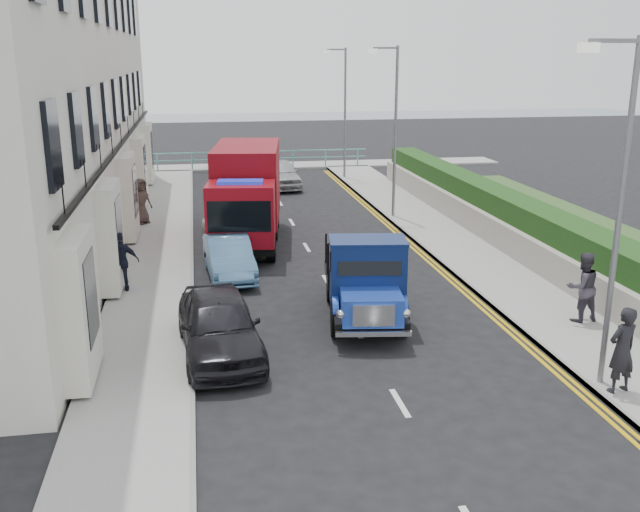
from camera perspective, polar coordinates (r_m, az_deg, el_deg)
The scene contains 22 objects.
ground at distance 16.24m, azimuth 4.44°, elevation -8.44°, with size 120.00×120.00×0.00m, color black.
pavement_west at distance 24.28m, azimuth -12.92°, elevation -0.35°, with size 2.40×38.00×0.12m, color gray.
pavement_east at distance 25.88m, azimuth 10.95°, elevation 0.76°, with size 2.60×38.00×0.12m, color gray.
promenade at distance 43.98m, azimuth -4.92°, elevation 7.16°, with size 30.00×2.50×0.12m, color gray.
sea_plane at distance 74.71m, azimuth -7.09°, elevation 10.62°, with size 120.00×120.00×0.00m, color slate.
terrace_west at distance 27.91m, azimuth -22.58°, elevation 15.72°, with size 6.31×30.20×14.25m.
garden_east at distance 26.41m, azimuth 14.93°, elevation 2.69°, with size 1.45×28.00×1.75m.
seafront_railing at distance 43.12m, azimuth -4.84°, elevation 7.68°, with size 13.00×0.08×1.11m.
lamp_near at distance 14.90m, azimuth 22.57°, elevation 4.31°, with size 1.23×0.18×7.00m.
lamp_mid at distance 29.53m, azimuth 5.84°, elevation 10.59°, with size 1.23×0.18×7.00m.
lamp_far at distance 39.22m, azimuth 1.84°, elevation 11.94°, with size 1.23×0.18×7.00m.
bedford_lorry at distance 18.06m, azimuth 3.74°, elevation -2.36°, with size 2.49×4.93×2.24m.
red_lorry at distance 26.02m, azimuth -5.91°, elevation 5.09°, with size 3.13×6.86×3.46m.
parked_car_front at distance 16.43m, azimuth -8.08°, elevation -5.47°, with size 1.74×4.32×1.47m, color black.
parked_car_mid at distance 22.18m, azimuth -7.30°, elevation -0.11°, with size 1.31×3.75×1.23m, color #507FAB.
parked_car_rear at distance 28.49m, azimuth -7.35°, elevation 3.48°, with size 1.75×4.31×1.25m, color #B9BABF.
seafront_car_left at distance 41.81m, azimuth -6.52°, elevation 7.67°, with size 2.63×5.71×1.59m, color black.
seafront_car_right at distance 37.06m, azimuth -3.19°, elevation 6.60°, with size 1.71×4.24×1.44m, color #ADADB2.
pedestrian_east_near at distance 15.46m, azimuth 23.02°, elevation -6.93°, with size 0.65×0.43×1.79m, color black.
pedestrian_east_far at distance 19.14m, azimuth 20.26°, elevation -2.33°, with size 0.87×0.68×1.80m, color #38333F.
pedestrian_west_near at distance 20.99m, azimuth -15.64°, elevation -0.45°, with size 1.02×0.42×1.73m, color black.
pedestrian_west_far at distance 29.31m, azimuth -14.13°, elevation 4.29°, with size 0.89×0.58×1.83m, color #41332E.
Camera 1 is at (-3.76, -14.32, 6.67)m, focal length 40.00 mm.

